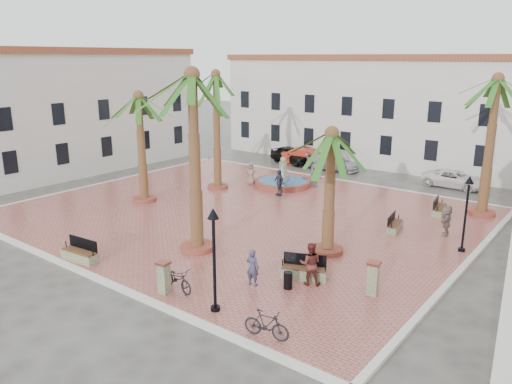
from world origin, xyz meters
The scene contains 36 objects.
ground centered at (0.00, 0.00, 0.00)m, with size 120.00×120.00×0.00m, color #56544F.
plaza centered at (0.00, 0.00, 0.07)m, with size 26.00×22.00×0.15m, color #B15C52.
kerb_n centered at (0.00, 11.00, 0.08)m, with size 26.30×0.30×0.16m, color silver.
kerb_s centered at (0.00, -11.00, 0.08)m, with size 26.30×0.30×0.16m, color silver.
kerb_e centered at (13.00, 0.00, 0.08)m, with size 0.30×22.30×0.16m, color silver.
kerb_w centered at (-13.00, 0.00, 0.08)m, with size 0.30×22.30×0.16m, color silver.
building_north centered at (0.00, 19.99, 4.77)m, with size 30.40×7.40×9.50m.
building_west centered at (-19.00, 0.00, 5.02)m, with size 6.40×24.40×10.00m.
fountain centered at (-1.81, 6.87, 0.44)m, with size 4.12×4.12×2.13m.
palm_nw centered at (-5.13, 3.43, 7.34)m, with size 4.78×4.78×8.36m.
palm_sw centered at (-6.71, -2.01, 6.15)m, with size 5.00×5.00×7.16m.
palm_s centered at (2.04, -6.05, 7.63)m, with size 5.42×5.42×8.77m.
palm_e centered at (7.27, -2.46, 5.17)m, with size 5.01×5.01×6.14m.
palm_ne centered at (11.61, 8.43, 7.26)m, with size 5.11×5.11×8.33m.
bench_s centered at (-1.31, -10.38, 0.44)m, with size 2.03×0.79×1.04m.
bench_se centered at (7.95, -5.65, 0.44)m, with size 2.05×1.31×1.04m.
bench_e centered at (8.61, 2.49, 0.41)m, with size 0.81×1.79×0.91m.
bench_ne centered at (9.55, 6.92, 0.43)m, with size 0.86×1.93×0.98m.
lamppost_s centered at (6.84, -10.05, 2.87)m, with size 0.44×0.44×4.01m.
lamppost_e centered at (12.39, 1.68, 2.71)m, with size 0.41×0.41×3.77m.
bollard_se centered at (4.27, -10.24, 0.85)m, with size 0.54×0.54×1.35m.
bollard_n centered at (-0.56, 9.27, 0.82)m, with size 0.50×0.50×1.29m.
bollard_e centered at (10.93, -5.28, 0.88)m, with size 0.58×0.58×1.40m.
litter_bin centered at (7.96, -6.87, 0.51)m, with size 0.37×0.37×0.71m, color black.
cyclist_a centered at (6.62, -7.51, 0.94)m, with size 0.57×0.38×1.57m, color #383957.
bicycle_a centered at (4.48, -9.73, 0.64)m, with size 0.66×1.88×0.99m, color black.
cyclist_b centered at (8.45, -5.98, 1.07)m, with size 0.89×0.69×1.83m, color #5D2620.
bicycle_b centered at (9.48, -10.40, 0.65)m, with size 0.47×1.66×1.00m, color black.
pedestrian_fountain_a centered at (-3.83, 5.66, 0.97)m, with size 0.80×0.52×1.64m, color #906F5E.
pedestrian_fountain_b centered at (-0.47, 4.48, 1.05)m, with size 1.05×0.44×1.80m, color #313956.
pedestrian_north centered at (0.27, 7.98, 0.99)m, with size 1.09×0.63×1.68m, color #47464B.
pedestrian_east centered at (11.03, 3.49, 0.98)m, with size 1.54×0.49×1.66m, color #7B695E.
car_black centered at (-6.14, 14.47, 0.75)m, with size 1.78×4.42×1.51m, color black.
car_red centered at (-4.56, 14.73, 0.75)m, with size 1.59×4.57×1.51m, color #BA3522.
car_silver centered at (-1.83, 14.32, 0.67)m, with size 1.87×4.60×1.33m, color #B6B7C0.
car_white centered at (8.11, 14.61, 0.62)m, with size 2.07×4.49×1.25m, color white.
Camera 1 is at (18.34, -22.44, 9.34)m, focal length 35.00 mm.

